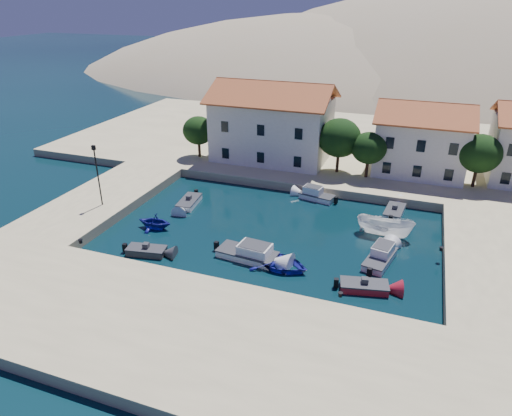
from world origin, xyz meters
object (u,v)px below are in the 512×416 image
at_px(boat_east, 384,236).
at_px(rowboat_south, 279,267).
at_px(building_left, 273,120).
at_px(building_mid, 422,137).
at_px(lamppost, 97,170).
at_px(cabin_cruiser_east, 380,258).
at_px(cabin_cruiser_south, 247,253).

bearing_deg(boat_east, rowboat_south, 142.08).
xyz_separation_m(rowboat_south, boat_east, (7.58, 8.43, 0.00)).
bearing_deg(building_left, building_mid, 3.18).
distance_m(building_mid, lamppost, 36.21).
bearing_deg(building_left, cabin_cruiser_east, -51.26).
height_order(building_left, cabin_cruiser_south, building_left).
distance_m(lamppost, cabin_cruiser_east, 27.85).
bearing_deg(building_mid, cabin_cruiser_east, -95.39).
bearing_deg(cabin_cruiser_south, boat_east, 42.62).
bearing_deg(rowboat_south, cabin_cruiser_east, -55.44).
bearing_deg(lamppost, boat_east, 10.27).
relative_size(lamppost, cabin_cruiser_east, 1.36).
bearing_deg(boat_east, cabin_cruiser_south, 131.26).
distance_m(rowboat_south, boat_east, 11.34).
height_order(lamppost, rowboat_south, lamppost).
relative_size(lamppost, boat_east, 1.19).
relative_size(cabin_cruiser_east, boat_east, 0.88).
height_order(rowboat_south, cabin_cruiser_east, cabin_cruiser_east).
height_order(building_left, rowboat_south, building_left).
xyz_separation_m(lamppost, cabin_cruiser_south, (16.86, -3.02, -4.28)).
bearing_deg(cabin_cruiser_south, rowboat_south, -3.20).
bearing_deg(cabin_cruiser_east, boat_east, 13.95).
relative_size(building_mid, cabin_cruiser_east, 2.29).
distance_m(lamppost, rowboat_south, 20.65).
bearing_deg(building_left, lamppost, -119.90).
xyz_separation_m(building_mid, boat_east, (-2.12, -16.04, -5.22)).
relative_size(building_mid, cabin_cruiser_south, 1.98).
bearing_deg(rowboat_south, boat_east, -31.79).
relative_size(building_left, building_mid, 1.40).
distance_m(building_left, rowboat_south, 25.59).
height_order(rowboat_south, boat_east, boat_east).
distance_m(building_left, building_mid, 18.04).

